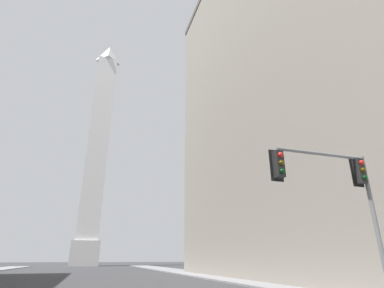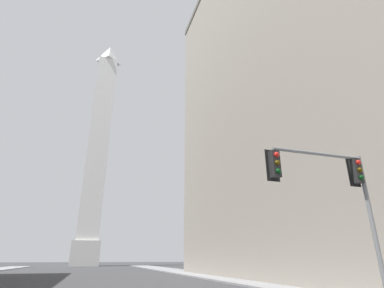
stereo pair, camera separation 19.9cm
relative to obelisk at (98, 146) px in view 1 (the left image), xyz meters
The scene contains 4 objects.
sidewalk_right 70.65m from the obelisk, 76.16° to the right, with size 5.00×111.71×0.15m, color gray.
building_right 75.80m from the obelisk, 67.83° to the right, with size 27.31×43.28×44.17m.
obelisk is the anchor object (origin of this frame).
traffic_light_near_right 89.42m from the obelisk, 82.53° to the right, with size 4.89×0.50×6.19m.
Camera 1 is at (1.27, -0.15, 1.88)m, focal length 28.00 mm.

